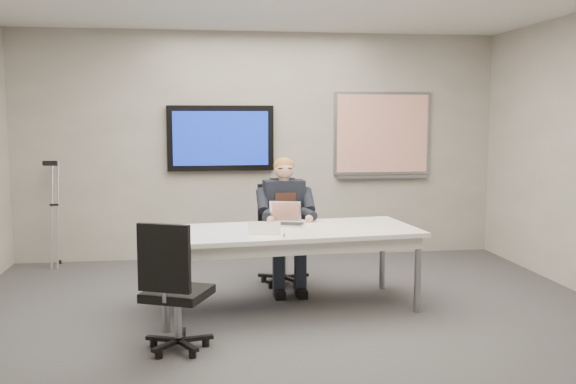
{
  "coord_description": "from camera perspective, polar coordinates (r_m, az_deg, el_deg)",
  "views": [
    {
      "loc": [
        -0.79,
        -4.97,
        1.76
      ],
      "look_at": [
        0.04,
        0.87,
        1.07
      ],
      "focal_mm": 40.0,
      "sensor_mm": 36.0,
      "label": 1
    }
  ],
  "objects": [
    {
      "name": "floor",
      "position": [
        5.33,
        0.9,
        -12.6
      ],
      "size": [
        6.0,
        6.0,
        0.02
      ],
      "primitive_type": "cube",
      "color": "#3C3C3F",
      "rests_on": "ground"
    },
    {
      "name": "wall_back",
      "position": [
        8.02,
        -2.43,
        4.11
      ],
      "size": [
        6.0,
        0.02,
        2.8
      ],
      "primitive_type": "cube",
      "color": "gray",
      "rests_on": "ground"
    },
    {
      "name": "wall_front",
      "position": [
        2.15,
        13.53,
        -3.19
      ],
      "size": [
        6.0,
        0.02,
        2.8
      ],
      "primitive_type": "cube",
      "color": "gray",
      "rests_on": "ground"
    },
    {
      "name": "conference_table",
      "position": [
        5.89,
        -0.17,
        -4.13
      ],
      "size": [
        2.49,
        1.24,
        0.74
      ],
      "rotation": [
        0.0,
        0.0,
        0.1
      ],
      "color": "white",
      "rests_on": "ground"
    },
    {
      "name": "tv_display",
      "position": [
        7.93,
        -6.01,
        4.77
      ],
      "size": [
        1.3,
        0.09,
        0.8
      ],
      "color": "black",
      "rests_on": "wall_back"
    },
    {
      "name": "whiteboard",
      "position": [
        8.28,
        8.37,
        5.03
      ],
      "size": [
        1.25,
        0.08,
        1.1
      ],
      "color": "gray",
      "rests_on": "wall_back"
    },
    {
      "name": "office_chair_far",
      "position": [
        6.84,
        -0.53,
        -5.4
      ],
      "size": [
        0.59,
        0.59,
        1.05
      ],
      "rotation": [
        0.0,
        0.0,
        0.2
      ],
      "color": "black",
      "rests_on": "ground"
    },
    {
      "name": "office_chair_near",
      "position": [
        4.95,
        -9.98,
        -10.41
      ],
      "size": [
        0.63,
        0.63,
        1.0
      ],
      "rotation": [
        0.0,
        0.0,
        2.73
      ],
      "color": "black",
      "rests_on": "ground"
    },
    {
      "name": "seated_person",
      "position": [
        6.55,
        -0.17,
        -4.01
      ],
      "size": [
        0.43,
        0.74,
        1.35
      ],
      "rotation": [
        0.0,
        0.0,
        0.06
      ],
      "color": "#1F2534",
      "rests_on": "office_chair_far"
    },
    {
      "name": "crutch",
      "position": [
        8.0,
        -20.01,
        -1.72
      ],
      "size": [
        0.39,
        0.68,
        1.34
      ],
      "primitive_type": null,
      "rotation": [
        -0.23,
        0.0,
        0.35
      ],
      "color": "#A4A6AC",
      "rests_on": "ground"
    },
    {
      "name": "laptop",
      "position": [
        6.12,
        -0.13,
        -2.4
      ],
      "size": [
        0.35,
        0.36,
        0.21
      ],
      "rotation": [
        0.0,
        0.0,
        -0.29
      ],
      "color": "#A7A7A9",
      "rests_on": "conference_table"
    },
    {
      "name": "name_tent",
      "position": [
        5.63,
        -2.12,
        -3.2
      ],
      "size": [
        0.29,
        0.13,
        0.11
      ],
      "primitive_type": null,
      "rotation": [
        0.0,
        0.0,
        -0.19
      ],
      "color": "white",
      "rests_on": "conference_table"
    },
    {
      "name": "pen",
      "position": [
        5.55,
        -0.34,
        -3.85
      ],
      "size": [
        0.03,
        0.13,
        0.01
      ],
      "primitive_type": "cylinder",
      "rotation": [
        0.0,
        1.57,
        1.41
      ],
      "color": "black",
      "rests_on": "conference_table"
    }
  ]
}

